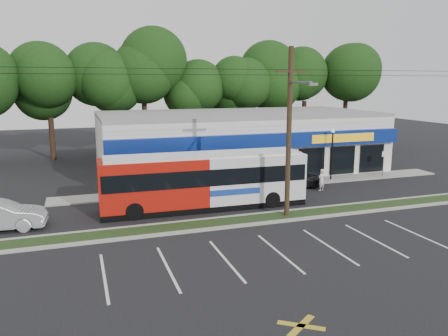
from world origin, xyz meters
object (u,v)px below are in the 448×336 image
sign_post (384,159)px  utility_pole (287,128)px  pedestrian_b (239,178)px  lamp_post (332,149)px  metrobus (204,179)px  car_dark (292,178)px  pedestrian_a (321,180)px

sign_post → utility_pole: bearing=-149.9°
utility_pole → pedestrian_b: bearing=90.8°
lamp_post → metrobus: bearing=-160.5°
car_dark → pedestrian_a: pedestrian_a is taller
metrobus → lamp_post: bearing=20.9°
sign_post → metrobus: size_ratio=0.17×
sign_post → car_dark: 9.28m
lamp_post → pedestrian_b: 8.48m
sign_post → pedestrian_a: 8.06m
utility_pole → lamp_post: 11.67m
lamp_post → metrobus: size_ratio=0.32×
utility_pole → pedestrian_a: size_ratio=30.18×
lamp_post → utility_pole: bearing=-136.1°
sign_post → car_dark: sign_post is taller
pedestrian_a → car_dark: bearing=-70.1°
car_dark → pedestrian_a: 2.25m
lamp_post → pedestrian_a: size_ratio=2.57×
lamp_post → pedestrian_a: (-2.61, -2.80, -1.84)m
car_dark → metrobus: bearing=119.5°
car_dark → pedestrian_a: (1.59, -1.60, 0.04)m
utility_pole → pedestrian_a: 8.82m
lamp_post → metrobus: lamp_post is taller
utility_pole → sign_post: (13.17, 7.65, -3.86)m
lamp_post → sign_post: (5.00, -0.23, -1.12)m
car_dark → pedestrian_b: size_ratio=2.69×
car_dark → pedestrian_a: size_ratio=2.79×
utility_pole → sign_post: utility_pole is taller
lamp_post → pedestrian_b: (-8.28, -0.30, -1.81)m
metrobus → pedestrian_b: bearing=47.4°
sign_post → metrobus: bearing=-166.6°
sign_post → pedestrian_b: (-13.28, -0.07, -0.69)m
sign_post → car_dark: size_ratio=0.48×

